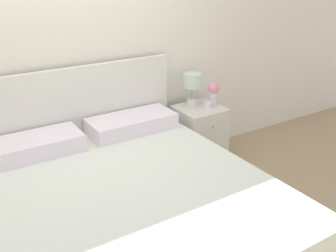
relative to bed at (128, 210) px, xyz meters
name	(u,v)px	position (x,y,z in m)	size (l,w,h in m)	color
ground_plane	(80,183)	(0.00, 1.02, -0.29)	(12.00, 12.00, 0.00)	tan
wall_back	(64,46)	(0.00, 1.09, 1.01)	(8.00, 0.06, 2.60)	silver
bed	(128,210)	(0.00, 0.00, 0.00)	(1.90, 2.19, 1.14)	tan
nightstand	(199,135)	(1.22, 0.78, 0.01)	(0.46, 0.46, 0.60)	silver
table_lamp	(192,83)	(1.20, 0.88, 0.54)	(0.18, 0.18, 0.33)	white
flower_vase	(213,92)	(1.38, 0.77, 0.45)	(0.12, 0.12, 0.24)	silver
teacup	(208,106)	(1.27, 0.72, 0.34)	(0.11, 0.11, 0.07)	white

